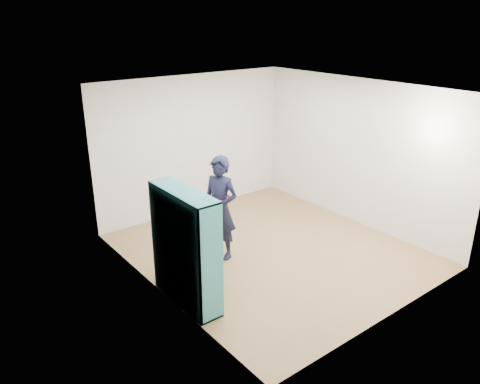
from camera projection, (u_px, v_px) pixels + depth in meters
floor at (271, 250)px, 7.62m from camera, size 4.50×4.50×0.00m
ceiling at (275, 89)px, 6.69m from camera, size 4.50×4.50×0.00m
wall_left at (157, 206)px, 6.00m from camera, size 0.02×4.50×2.60m
wall_right at (357, 153)px, 8.30m from camera, size 0.02×4.50×2.60m
wall_back at (193, 145)px, 8.81m from camera, size 4.00×0.02×2.60m
wall_front at (400, 224)px, 5.49m from camera, size 4.00×0.02×2.60m
bookshelf at (184, 250)px, 6.01m from camera, size 0.34×1.18×1.57m
person at (220, 208)px, 7.16m from camera, size 0.58×0.70×1.64m
smartphone at (210, 204)px, 7.04m from camera, size 0.05×0.10×0.13m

